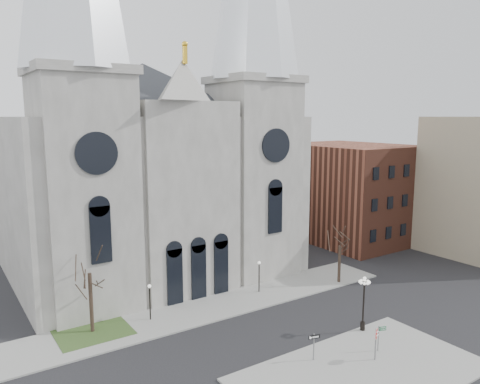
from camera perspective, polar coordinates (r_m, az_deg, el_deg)
ground at (r=37.89m, az=5.44°, el=-19.28°), size 160.00×160.00×0.00m
sidewalk_near at (r=36.59m, az=14.65°, el=-20.55°), size 18.00×10.00×0.14m
sidewalk_far at (r=46.02m, az=-3.51°, el=-13.80°), size 40.00×6.00×0.14m
grass_patch at (r=42.94m, az=-17.52°, el=-15.96°), size 6.00×5.00×0.18m
cathedral at (r=52.95m, az=-10.31°, el=9.54°), size 33.00×26.66×54.00m
bg_building_brick at (r=70.85m, az=13.09°, el=0.01°), size 14.00×18.00×14.00m
tree_left at (r=40.95m, az=-17.90°, el=-8.97°), size 3.20×3.20×7.50m
tree_right at (r=51.96m, az=12.10°, el=-6.14°), size 3.20×3.20×6.00m
ped_lamp_left at (r=43.12m, az=-10.95°, el=-12.34°), size 0.32×0.32×3.26m
ped_lamp_right at (r=48.68m, az=2.35°, el=-9.63°), size 0.32×0.32×3.26m
stop_sign at (r=37.52m, az=16.23°, el=-16.62°), size 0.90×0.16×2.51m
globe_lamp at (r=41.44m, az=14.86°, el=-12.24°), size 1.11×1.11×4.72m
one_way_sign at (r=36.70m, az=9.00°, el=-17.62°), size 0.89×0.30×2.08m
street_name_sign at (r=39.12m, az=16.63°, el=-16.46°), size 0.62×0.27×2.03m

